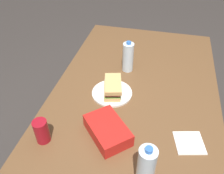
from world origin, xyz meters
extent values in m
plane|color=#383330|center=(0.00, 0.00, 0.00)|extent=(8.00, 8.00, 0.00)
cube|color=brown|center=(0.00, 0.00, 0.72)|extent=(1.57, 0.95, 0.04)
cylinder|color=brown|center=(-0.71, -0.39, 0.35)|extent=(0.07, 0.07, 0.70)
cylinder|color=brown|center=(-0.71, 0.39, 0.35)|extent=(0.07, 0.07, 0.70)
cylinder|color=white|center=(0.06, -0.13, 0.75)|extent=(0.23, 0.23, 0.01)
cube|color=#DBB26B|center=(0.06, -0.13, 0.77)|extent=(0.19, 0.13, 0.02)
cube|color=#599E3F|center=(0.06, -0.13, 0.78)|extent=(0.18, 0.12, 0.01)
cube|color=#C6727A|center=(0.06, -0.13, 0.80)|extent=(0.17, 0.12, 0.02)
cube|color=yellow|center=(0.06, -0.13, 0.81)|extent=(0.16, 0.11, 0.01)
cube|color=#DBB26B|center=(0.07, -0.12, 0.82)|extent=(0.19, 0.13, 0.02)
cylinder|color=maroon|center=(0.45, -0.36, 0.80)|extent=(0.07, 0.07, 0.12)
cube|color=red|center=(0.35, -0.08, 0.78)|extent=(0.27, 0.27, 0.07)
cylinder|color=silver|center=(-0.20, -0.08, 0.84)|extent=(0.07, 0.07, 0.19)
cylinder|color=blue|center=(-0.20, -0.08, 0.94)|extent=(0.03, 0.03, 0.02)
cylinder|color=silver|center=(0.55, 0.12, 0.85)|extent=(0.07, 0.07, 0.21)
cylinder|color=blue|center=(0.55, 0.12, 0.96)|extent=(0.03, 0.03, 0.02)
cube|color=white|center=(0.31, 0.30, 0.75)|extent=(0.16, 0.16, 0.01)
camera|label=1|loc=(1.06, 0.11, 1.65)|focal=38.24mm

